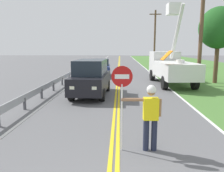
{
  "coord_description": "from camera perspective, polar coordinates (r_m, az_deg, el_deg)",
  "views": [
    {
      "loc": [
        0.14,
        -2.41,
        2.8
      ],
      "look_at": [
        -0.19,
        7.04,
        1.2
      ],
      "focal_mm": 36.53,
      "sensor_mm": 36.0,
      "label": 1
    }
  ],
  "objects": [
    {
      "name": "guardrail_left_shoulder",
      "position": [
        18.61,
        -11.52,
        2.37
      ],
      "size": [
        0.1,
        32.0,
        0.71
      ],
      "color": "#9EA0A3",
      "rests_on": "ground"
    },
    {
      "name": "utility_bucket_truck",
      "position": [
        18.29,
        14.36,
        5.02
      ],
      "size": [
        2.67,
        6.92,
        5.99
      ],
      "color": "silver",
      "rests_on": "ground"
    },
    {
      "name": "roadside_tree_verge",
      "position": [
        19.9,
        25.16,
        12.96
      ],
      "size": [
        3.0,
        3.0,
        5.9
      ],
      "color": "brown",
      "rests_on": "ground"
    },
    {
      "name": "centerline_yellow_left",
      "position": [
        22.59,
        1.4,
        2.5
      ],
      "size": [
        0.11,
        110.0,
        0.01
      ],
      "primitive_type": "cube",
      "color": "yellow",
      "rests_on": "ground"
    },
    {
      "name": "stop_sign_paddle",
      "position": [
        6.03,
        2.5,
        -0.84
      ],
      "size": [
        0.56,
        0.04,
        2.33
      ],
      "color": "silver",
      "rests_on": "ground"
    },
    {
      "name": "utility_pole_near",
      "position": [
        18.28,
        21.53,
        14.39
      ],
      "size": [
        1.8,
        0.28,
        8.69
      ],
      "color": "brown",
      "rests_on": "ground"
    },
    {
      "name": "edge_line_right",
      "position": [
        22.85,
        10.7,
        2.42
      ],
      "size": [
        0.12,
        110.0,
        0.01
      ],
      "primitive_type": "cube",
      "color": "silver",
      "rests_on": "ground"
    },
    {
      "name": "utility_pole_mid",
      "position": [
        36.51,
        10.65,
        11.93
      ],
      "size": [
        1.8,
        0.28,
        8.39
      ],
      "color": "brown",
      "rests_on": "ground"
    },
    {
      "name": "edge_line_left",
      "position": [
        22.89,
        -7.43,
        2.52
      ],
      "size": [
        0.12,
        110.0,
        0.01
      ],
      "primitive_type": "cube",
      "color": "silver",
      "rests_on": "ground"
    },
    {
      "name": "oncoming_suv_nearest",
      "position": [
        13.39,
        -5.28,
        2.1
      ],
      "size": [
        2.08,
        4.68,
        2.1
      ],
      "color": "black",
      "rests_on": "ground"
    },
    {
      "name": "centerline_yellow_right",
      "position": [
        22.58,
        1.85,
        2.5
      ],
      "size": [
        0.11,
        110.0,
        0.01
      ],
      "primitive_type": "cube",
      "color": "yellow",
      "rests_on": "ground"
    },
    {
      "name": "oncoming_sedan_second",
      "position": [
        22.49,
        -2.92,
        4.58
      ],
      "size": [
        2.07,
        4.18,
        1.7
      ],
      "color": "navy",
      "rests_on": "ground"
    },
    {
      "name": "flagger_worker",
      "position": [
        6.26,
        9.56,
        -6.82
      ],
      "size": [
        1.09,
        0.25,
        1.83
      ],
      "color": "#1E2338",
      "rests_on": "ground"
    }
  ]
}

